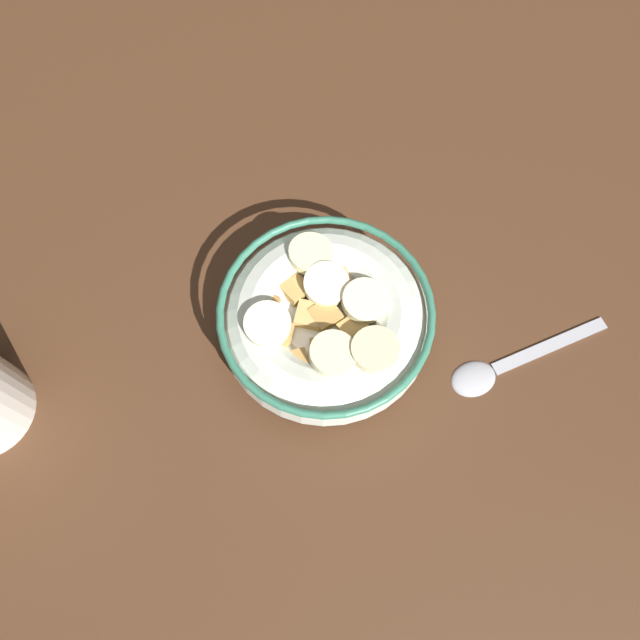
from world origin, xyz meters
The scene contains 3 objects.
ground_plane centered at (0.00, 0.00, -1.00)cm, with size 125.61×125.61×2.00cm, color #472B19.
cereal_bowl centered at (0.01, -0.03, 2.82)cm, with size 16.23×16.23×5.95cm.
spoon centered at (-2.60, -13.61, 0.33)cm, with size 7.47×13.34×0.80cm.
Camera 1 is at (-18.09, -0.42, 47.16)cm, focal length 35.22 mm.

